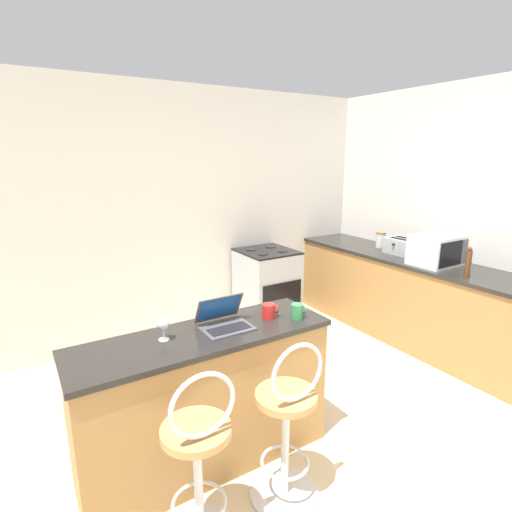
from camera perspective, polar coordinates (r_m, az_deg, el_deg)
name	(u,v)px	position (r m, az deg, el deg)	size (l,w,h in m)	color
ground_plane	(382,509)	(2.71, 17.57, -31.25)	(20.00, 20.00, 0.00)	beige
wall_back	(184,215)	(4.28, -10.29, 5.79)	(12.00, 0.06, 2.60)	silver
breakfast_bar	(206,400)	(2.63, -7.16, -19.71)	(1.56, 0.48, 0.89)	#9E703D
counter_right	(429,305)	(4.40, 23.49, -6.48)	(0.65, 3.28, 0.89)	#9E703D
bar_stool_near	(199,465)	(2.18, -8.17, -27.43)	(0.40, 0.40, 0.99)	silver
bar_stool_far	(287,427)	(2.38, 4.51, -23.16)	(0.40, 0.40, 0.99)	silver
laptop	(224,319)	(2.48, -4.60, -9.00)	(0.30, 0.26, 0.19)	#47474C
microwave	(437,250)	(4.19, 24.42, 0.80)	(0.46, 0.35, 0.29)	silver
toaster	(401,246)	(4.52, 20.04, 1.34)	(0.26, 0.31, 0.17)	#9EA3A8
stove_range	(267,288)	(4.54, 1.55, -4.65)	(0.58, 0.61, 0.89)	#9EA3A8
mug_green	(298,311)	(2.60, 5.95, -7.85)	(0.09, 0.08, 0.10)	#338447
wine_glass_short	(163,324)	(2.34, -13.14, -9.42)	(0.07, 0.07, 0.14)	silver
pepper_mill	(468,263)	(3.86, 28.05, -0.88)	(0.05, 0.05, 0.27)	#4C2D19
mug_red	(269,311)	(2.59, 1.88, -7.86)	(0.10, 0.09, 0.10)	red
storage_jar	(381,240)	(4.77, 17.39, 2.25)	(0.11, 0.11, 0.18)	silver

